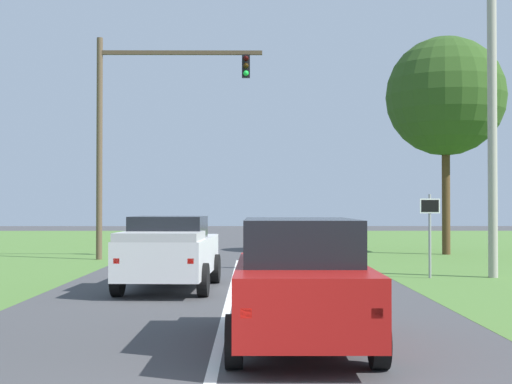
{
  "coord_description": "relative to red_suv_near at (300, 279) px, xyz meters",
  "views": [
    {
      "loc": [
        0.5,
        -6.67,
        2.16
      ],
      "look_at": [
        0.66,
        18.22,
        2.61
      ],
      "focal_mm": 52.64,
      "sensor_mm": 36.0,
      "label": 1
    }
  ],
  "objects": [
    {
      "name": "ground_plane",
      "position": [
        -1.25,
        7.59,
        -1.02
      ],
      "size": [
        120.0,
        120.0,
        0.0
      ],
      "primitive_type": "plane",
      "color": "#424244"
    },
    {
      "name": "red_suv_near",
      "position": [
        0.0,
        0.0,
        0.0
      ],
      "size": [
        2.18,
        5.0,
        1.95
      ],
      "color": "#9E1411",
      "rests_on": "ground_plane"
    },
    {
      "name": "pickup_truck_lead",
      "position": [
        -2.84,
        7.7,
        -0.03
      ],
      "size": [
        2.45,
        5.18,
        1.88
      ],
      "color": "silver",
      "rests_on": "ground_plane"
    },
    {
      "name": "traffic_light",
      "position": [
        -5.31,
        18.5,
        4.72
      ],
      "size": [
        6.65,
        0.4,
        8.91
      ],
      "color": "brown",
      "rests_on": "ground_plane"
    },
    {
      "name": "keep_moving_sign",
      "position": [
        4.57,
        10.73,
        0.58
      ],
      "size": [
        0.6,
        0.09,
        2.5
      ],
      "color": "gray",
      "rests_on": "ground_plane"
    },
    {
      "name": "oak_tree_right",
      "position": [
        7.87,
        21.51,
        5.97
      ],
      "size": [
        5.27,
        5.27,
        9.64
      ],
      "color": "#4C351E",
      "rests_on": "ground_plane"
    },
    {
      "name": "utility_pole_right",
      "position": [
        6.5,
        10.89,
        3.39
      ],
      "size": [
        0.28,
        0.28,
        8.82
      ],
      "primitive_type": "cylinder",
      "color": "#9E998E",
      "rests_on": "ground_plane"
    }
  ]
}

